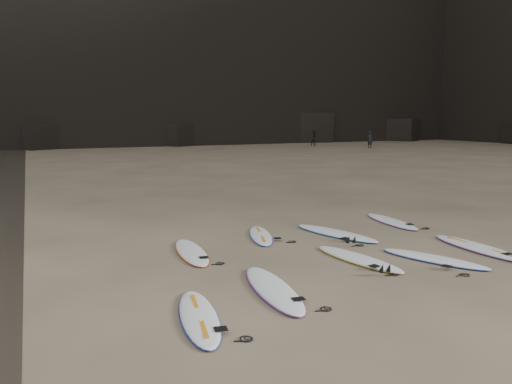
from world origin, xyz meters
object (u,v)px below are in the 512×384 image
(surfboard_3, at_px, (434,258))
(person_b, at_px, (314,138))
(surfboard_4, at_px, (479,248))
(surfboard_5, at_px, (191,252))
(surfboard_0, at_px, (199,316))
(surfboard_2, at_px, (358,258))
(surfboard_6, at_px, (261,235))
(surfboard_1, at_px, (273,288))
(person_a, at_px, (370,139))
(surfboard_8, at_px, (391,221))
(surfboard_7, at_px, (336,233))

(surfboard_3, height_order, person_b, person_b)
(surfboard_4, relative_size, surfboard_5, 1.11)
(surfboard_0, relative_size, surfboard_5, 0.96)
(surfboard_2, distance_m, surfboard_5, 3.82)
(surfboard_3, distance_m, surfboard_6, 4.42)
(person_b, bearing_deg, surfboard_1, -100.35)
(surfboard_0, xyz_separation_m, surfboard_2, (4.23, 1.63, 0.00))
(person_a, bearing_deg, surfboard_8, 127.29)
(surfboard_0, bearing_deg, person_a, 59.95)
(surfboard_2, bearing_deg, surfboard_0, -167.74)
(surfboard_2, height_order, surfboard_6, surfboard_2)
(surfboard_1, distance_m, surfboard_4, 5.81)
(surfboard_2, xyz_separation_m, surfboard_4, (3.19, -0.47, 0.00))
(surfboard_0, bearing_deg, surfboard_3, 19.70)
(surfboard_6, xyz_separation_m, surfboard_8, (4.34, -0.02, 0.01))
(surfboard_5, bearing_deg, surfboard_7, 8.46)
(surfboard_2, distance_m, person_a, 41.19)
(surfboard_8, relative_size, person_a, 1.47)
(surfboard_6, relative_size, surfboard_8, 0.89)
(person_a, bearing_deg, surfboard_2, 125.96)
(surfboard_5, relative_size, person_b, 1.50)
(surfboard_3, bearing_deg, surfboard_1, 160.80)
(surfboard_1, bearing_deg, surfboard_3, 11.70)
(surfboard_1, xyz_separation_m, surfboard_3, (4.13, 0.27, -0.01))
(surfboard_0, bearing_deg, surfboard_5, 85.12)
(surfboard_3, bearing_deg, person_a, 31.80)
(surfboard_4, bearing_deg, person_a, 57.90)
(surfboard_8, bearing_deg, surfboard_5, -166.47)
(surfboard_6, bearing_deg, surfboard_2, -52.00)
(surfboard_5, bearing_deg, surfboard_4, -15.73)
(surfboard_6, bearing_deg, person_b, 75.15)
(surfboard_2, xyz_separation_m, surfboard_8, (3.30, 2.87, -0.00))
(surfboard_7, bearing_deg, person_b, 43.40)
(surfboard_2, height_order, person_a, person_a)
(surfboard_1, xyz_separation_m, surfboard_6, (1.56, 3.86, -0.01))
(surfboard_7, distance_m, surfboard_8, 2.46)
(surfboard_2, bearing_deg, surfboard_6, 100.93)
(surfboard_4, bearing_deg, surfboard_5, 159.78)
(surfboard_2, xyz_separation_m, surfboard_6, (-1.04, 2.89, -0.01))
(surfboard_2, relative_size, surfboard_4, 0.93)
(person_b, bearing_deg, surfboard_7, -98.60)
(surfboard_4, bearing_deg, surfboard_3, -170.25)
(surfboard_1, distance_m, surfboard_6, 4.16)
(surfboard_2, relative_size, surfboard_7, 0.93)
(surfboard_3, height_order, surfboard_5, surfboard_5)
(surfboard_4, height_order, surfboard_6, surfboard_4)
(surfboard_0, bearing_deg, surfboard_1, 32.54)
(surfboard_2, bearing_deg, surfboard_1, -168.29)
(surfboard_0, relative_size, surfboard_4, 0.86)
(person_a, bearing_deg, surfboard_6, 122.22)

